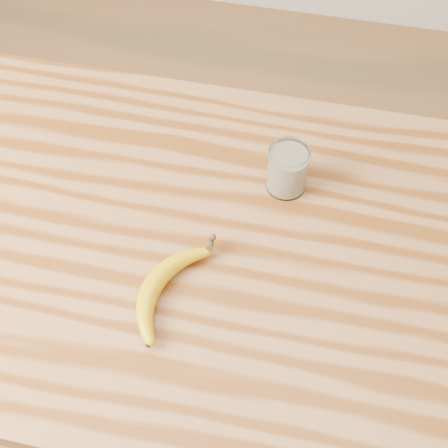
# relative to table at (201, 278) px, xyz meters

# --- Properties ---
(room) EXTENTS (4.04, 4.04, 2.70)m
(room) POSITION_rel_table_xyz_m (0.00, 0.00, 0.58)
(room) COLOR brown
(room) RESTS_ON ground
(table) EXTENTS (1.20, 0.80, 0.90)m
(table) POSITION_rel_table_xyz_m (0.00, 0.00, 0.00)
(table) COLOR #996438
(table) RESTS_ON ground
(smoothie_glass) EXTENTS (0.07, 0.07, 0.09)m
(smoothie_glass) POSITION_rel_table_xyz_m (0.13, 0.15, 0.18)
(smoothie_glass) COLOR white
(smoothie_glass) RESTS_ON table
(banana) EXTENTS (0.17, 0.30, 0.03)m
(banana) POSITION_rel_table_xyz_m (-0.05, -0.11, 0.15)
(banana) COLOR #D19B08
(banana) RESTS_ON table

